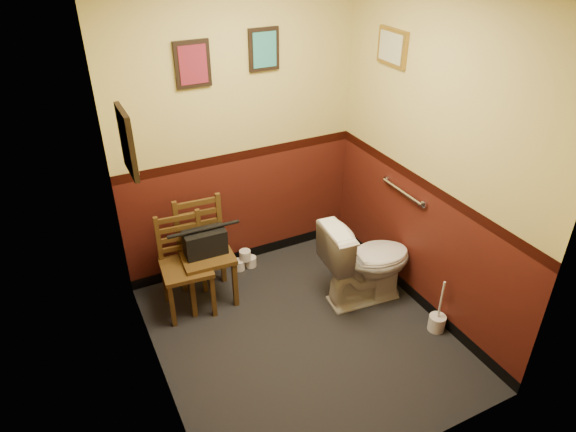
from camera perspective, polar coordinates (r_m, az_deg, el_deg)
name	(u,v)px	position (r m, az deg, el deg)	size (l,w,h in m)	color
floor	(302,336)	(4.26, 1.55, -13.20)	(2.20, 2.40, 0.00)	black
wall_back	(238,130)	(4.46, -5.56, 9.50)	(2.20, 2.70, 0.00)	#46160F
wall_front	(419,289)	(2.64, 14.40, -7.91)	(2.20, 2.70, 0.00)	#46160F
wall_left	(141,227)	(3.15, -16.03, -1.21)	(2.40, 2.70, 0.00)	#46160F
wall_right	(433,158)	(4.05, 15.77, 6.22)	(2.40, 2.70, 0.00)	#46160F
grab_bar	(403,192)	(4.37, 12.63, 2.66)	(0.05, 0.56, 0.06)	silver
framed_print_back_a	(193,64)	(4.15, -10.55, 16.24)	(0.28, 0.04, 0.36)	black
framed_print_back_b	(264,49)	(4.34, -2.69, 18.01)	(0.26, 0.04, 0.34)	black
framed_print_left	(127,142)	(3.03, -17.42, 7.85)	(0.04, 0.30, 0.38)	black
framed_print_right	(392,47)	(4.26, 11.49, 17.91)	(0.04, 0.34, 0.28)	olive
toilet	(367,261)	(4.44, 8.72, -5.01)	(0.44, 0.79, 0.78)	white
toilet_brush	(437,322)	(4.43, 16.22, -11.22)	(0.14, 0.14, 0.49)	silver
chair_left	(185,265)	(4.36, -11.37, -5.37)	(0.43, 0.43, 0.85)	#4D3517
chair_right	(205,252)	(4.43, -9.20, -4.00)	(0.46, 0.46, 0.92)	#4D3517
handbag	(205,242)	(4.32, -9.20, -2.88)	(0.35, 0.19, 0.25)	black
tp_stack	(245,260)	(4.94, -4.79, -4.95)	(0.23, 0.12, 0.20)	silver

